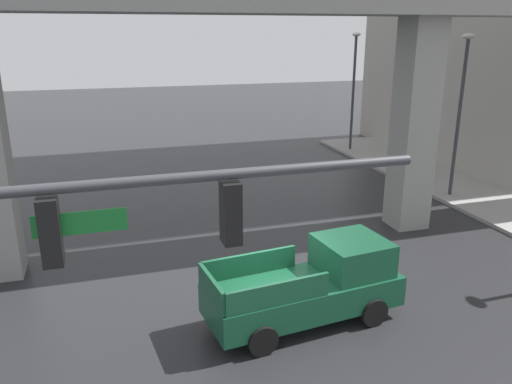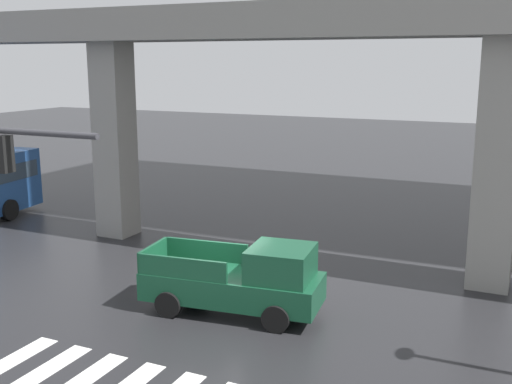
{
  "view_description": "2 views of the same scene",
  "coord_description": "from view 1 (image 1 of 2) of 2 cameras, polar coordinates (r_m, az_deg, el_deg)",
  "views": [
    {
      "loc": [
        -3.91,
        -11.68,
        7.35
      ],
      "look_at": [
        0.64,
        3.14,
        2.42
      ],
      "focal_mm": 35.8,
      "sensor_mm": 36.0,
      "label": 1
    },
    {
      "loc": [
        8.4,
        -15.67,
        7.12
      ],
      "look_at": [
        -0.16,
        2.9,
        2.77
      ],
      "focal_mm": 43.46,
      "sensor_mm": 36.0,
      "label": 2
    }
  ],
  "objects": [
    {
      "name": "ground_plane",
      "position": [
        14.34,
        1.27,
        -13.2
      ],
      "size": [
        120.0,
        120.0,
        0.0
      ],
      "primitive_type": "plane",
      "color": "#232326"
    },
    {
      "name": "elevated_overpass",
      "position": [
        16.77,
        -3.78,
        18.96
      ],
      "size": [
        50.88,
        2.44,
        9.04
      ],
      "color": "gray",
      "rests_on": "ground"
    },
    {
      "name": "pickup_truck",
      "position": [
        13.65,
        6.43,
        -10.27
      ],
      "size": [
        5.28,
        2.51,
        2.08
      ],
      "color": "#14472D",
      "rests_on": "ground"
    },
    {
      "name": "street_lamp_mid_block",
      "position": [
        24.21,
        21.95,
        9.74
      ],
      "size": [
        0.44,
        0.7,
        7.24
      ],
      "color": "#38383D",
      "rests_on": "ground"
    },
    {
      "name": "street_lamp_far_north",
      "position": [
        32.52,
        10.89,
        12.38
      ],
      "size": [
        0.44,
        0.7,
        7.24
      ],
      "color": "#38383D",
      "rests_on": "ground"
    }
  ]
}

